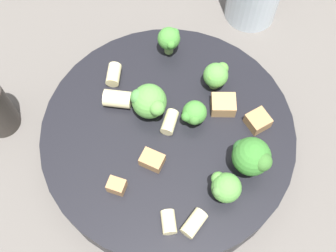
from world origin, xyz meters
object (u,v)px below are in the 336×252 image
Objects in this scene: chicken_chunk_0 at (258,121)px; chicken_chunk_2 at (152,160)px; rigatoni_3 at (194,223)px; chicken_chunk_1 at (117,186)px; rigatoni_0 at (114,74)px; broccoli_floret_2 at (251,156)px; broccoli_floret_3 at (169,39)px; broccoli_floret_1 at (225,188)px; rigatoni_1 at (118,99)px; rigatoni_2 at (169,222)px; broccoli_floret_0 at (194,114)px; broccoli_floret_4 at (149,102)px; chicken_chunk_3 at (223,105)px; rigatoni_4 at (172,123)px; broccoli_floret_5 at (216,75)px; pasta_bowl at (168,137)px.

chicken_chunk_0 reaches higher than chicken_chunk_2.
rigatoni_3 is 1.54× the size of chicken_chunk_1.
rigatoni_0 is 0.93× the size of rigatoni_3.
broccoli_floret_3 is (0.11, -0.11, -0.01)m from broccoli_floret_2.
broccoli_floret_1 is 0.14m from rigatoni_1.
broccoli_floret_3 is 0.19m from rigatoni_2.
broccoli_floret_4 reaches higher than broccoli_floret_0.
chicken_chunk_3 is at bearing -13.17° from chicken_chunk_0.
rigatoni_4 and chicken_chunk_1 have the same top height.
broccoli_floret_4 is at bearing 0.91° from broccoli_floret_0.
broccoli_floret_3 is at bearing -26.97° from broccoli_floret_5.
pasta_bowl is at bearing 19.75° from chicken_chunk_0.
broccoli_floret_3 reaches higher than rigatoni_2.
broccoli_floret_0 is at bearing 163.07° from rigatoni_0.
broccoli_floret_5 is (-0.03, -0.07, 0.04)m from pasta_bowl.
chicken_chunk_1 is 0.75× the size of chicken_chunk_2.
rigatoni_3 is at bearing 125.01° from broccoli_floret_4.
pasta_bowl is 0.04m from chicken_chunk_2.
rigatoni_1 is 0.15m from chicken_chunk_0.
broccoli_floret_3 is at bearing -92.18° from chicken_chunk_1.
broccoli_floret_2 is (-0.08, 0.02, 0.05)m from pasta_bowl.
rigatoni_0 is 0.83× the size of rigatoni_1.
rigatoni_1 is at bearing -16.15° from pasta_bowl.
broccoli_floret_5 is (-0.06, 0.03, -0.00)m from broccoli_floret_3.
chicken_chunk_3 is (0.04, -0.01, 0.00)m from chicken_chunk_0.
rigatoni_1 reaches higher than rigatoni_0.
broccoli_floret_0 is 0.77× the size of broccoli_floret_4.
chicken_chunk_2 is at bearing 81.40° from pasta_bowl.
broccoli_floret_0 is 1.40× the size of chicken_chunk_0.
rigatoni_2 is at bearing 91.67° from broccoli_floret_0.
rigatoni_4 is at bearing 152.62° from rigatoni_0.
broccoli_floret_5 reaches higher than pasta_bowl.
rigatoni_0 is 1.43× the size of chicken_chunk_1.
broccoli_floret_1 is 0.04m from rigatoni_3.
chicken_chunk_3 is at bearing -161.75° from broccoli_floret_4.
broccoli_floret_4 reaches higher than rigatoni_4.
chicken_chunk_0 is (-0.04, -0.12, -0.00)m from rigatoni_3.
chicken_chunk_3 reaches higher than pasta_bowl.
rigatoni_4 is 0.08m from chicken_chunk_1.
broccoli_floret_4 is at bearing 7.77° from chicken_chunk_0.
chicken_chunk_0 is (-0.06, -0.01, -0.01)m from broccoli_floret_0.
broccoli_floret_4 reaches higher than chicken_chunk_1.
rigatoni_4 is at bearing -113.33° from chicken_chunk_1.
broccoli_floret_2 is 1.20× the size of broccoli_floret_4.
pasta_bowl is at bearing 163.85° from rigatoni_1.
broccoli_floret_2 is 2.19× the size of chicken_chunk_0.
broccoli_floret_0 is 1.16× the size of rigatoni_3.
chicken_chunk_0 is 0.04m from chicken_chunk_3.
broccoli_floret_0 reaches higher than chicken_chunk_1.
chicken_chunk_1 is (0.05, 0.09, -0.01)m from broccoli_floret_0.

